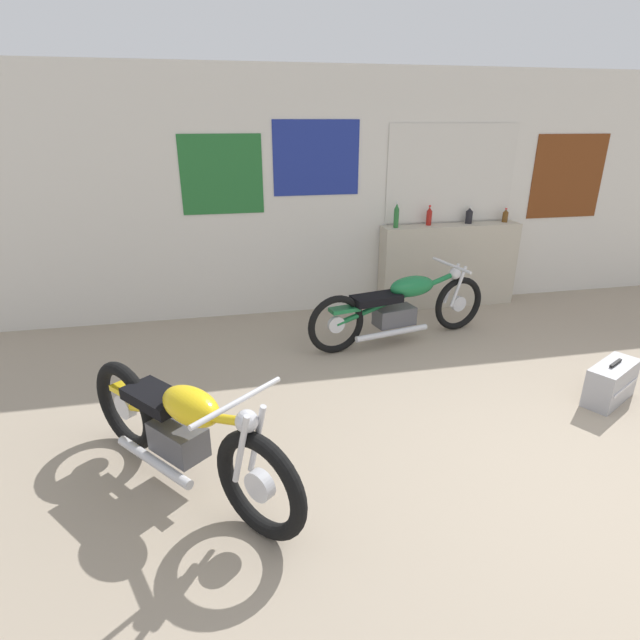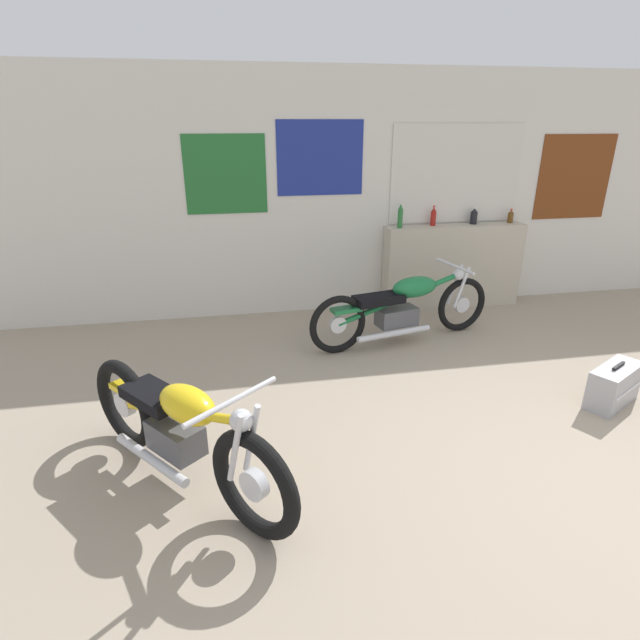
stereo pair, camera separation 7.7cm
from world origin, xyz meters
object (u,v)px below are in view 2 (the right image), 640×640
Objects in this scene: bottle_center at (474,216)px; motorcycle_green at (403,306)px; hard_case_silver at (614,385)px; motorcycle_yellow at (180,430)px; bottle_leftmost at (400,216)px; bottle_left_center at (433,217)px; bottle_right_center at (511,217)px.

motorcycle_green is at bearing -140.17° from bottle_center.
hard_case_silver is (0.09, -2.57, -0.96)m from bottle_center.
motorcycle_yellow is (-2.16, -1.91, 0.01)m from motorcycle_green.
motorcycle_green is 3.52× the size of hard_case_silver.
motorcycle_green is at bearing -104.44° from bottle_leftmost.
bottle_left_center reaches higher than hard_case_silver.
motorcycle_yellow is 3.50m from hard_case_silver.
bottle_left_center is at bearing 7.42° from bottle_leftmost.
bottle_right_center is 0.29× the size of hard_case_silver.
bottle_leftmost reaches higher than bottle_left_center.
motorcycle_yellow is at bearing -142.98° from bottle_right_center.
bottle_right_center is 2.75m from hard_case_silver.
motorcycle_yellow reaches higher than motorcycle_green.
bottle_leftmost is at bearing -178.13° from bottle_right_center.
hard_case_silver is at bearing -76.26° from bottle_left_center.
hard_case_silver is (1.32, -1.55, -0.23)m from motorcycle_green.
motorcycle_yellow is at bearing -174.06° from hard_case_silver.
bottle_left_center reaches higher than bottle_center.
motorcycle_yellow reaches higher than hard_case_silver.
bottle_leftmost reaches higher than hard_case_silver.
motorcycle_green is 2.89m from motorcycle_yellow.
bottle_leftmost is 0.45m from bottle_left_center.
motorcycle_yellow is at bearing -134.22° from bottle_left_center.
motorcycle_green is at bearing -124.20° from bottle_left_center.
bottle_leftmost is 1.46m from bottle_right_center.
bottle_leftmost reaches higher than bottle_center.
bottle_center is (0.53, 0.01, -0.01)m from bottle_left_center.
bottle_left_center is 1.39× the size of bottle_right_center.
bottle_right_center is (0.49, -0.02, -0.02)m from bottle_center.
bottle_right_center is at bearing 1.87° from bottle_leftmost.
bottle_left_center is 1.02m from bottle_right_center.
bottle_center is 1.75m from motorcycle_green.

